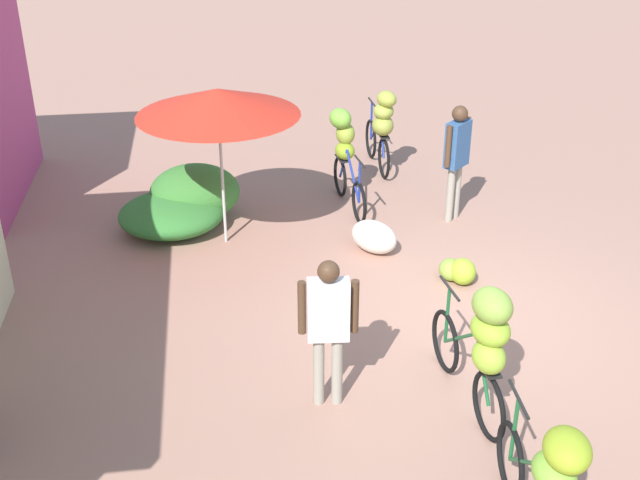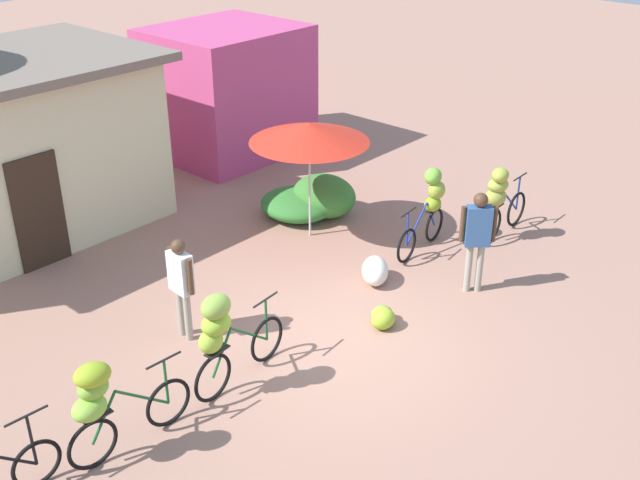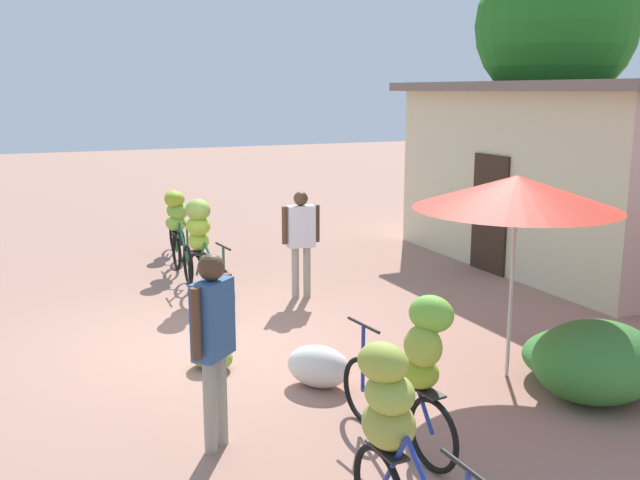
{
  "view_description": "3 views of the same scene",
  "coord_description": "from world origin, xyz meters",
  "px_view_note": "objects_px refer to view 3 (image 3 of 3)",
  "views": [
    {
      "loc": [
        -7.63,
        2.76,
        5.09
      ],
      "look_at": [
        0.67,
        1.59,
        0.81
      ],
      "focal_mm": 44.64,
      "sensor_mm": 36.0,
      "label": 1
    },
    {
      "loc": [
        -7.14,
        -6.06,
        6.48
      ],
      "look_at": [
        1.18,
        1.36,
        0.8
      ],
      "focal_mm": 43.31,
      "sensor_mm": 36.0,
      "label": 2
    },
    {
      "loc": [
        8.29,
        -2.19,
        3.06
      ],
      "look_at": [
        0.36,
        1.34,
        1.24
      ],
      "focal_mm": 40.39,
      "sensor_mm": 36.0,
      "label": 3
    }
  ],
  "objects_px": {
    "building_low": "(570,173)",
    "bicycle_by_shop": "(415,363)",
    "bicycle_rightmost": "(396,436)",
    "market_umbrella": "(517,192)",
    "banana_pile_on_ground": "(211,355)",
    "produce_sack": "(319,366)",
    "bicycle_center_loaded": "(202,240)",
    "person_bystander": "(213,331)",
    "person_vendor": "(301,233)",
    "bicycle_leftmost": "(175,216)",
    "bicycle_near_pile": "(178,225)",
    "tree_behind_building": "(556,27)"
  },
  "relations": [
    {
      "from": "building_low",
      "to": "bicycle_by_shop",
      "type": "xyz_separation_m",
      "value": [
        5.0,
        -6.23,
        -0.77
      ]
    },
    {
      "from": "bicycle_by_shop",
      "to": "bicycle_rightmost",
      "type": "relative_size",
      "value": 1.01
    },
    {
      "from": "bicycle_center_loaded",
      "to": "banana_pile_on_ground",
      "type": "relative_size",
      "value": 3.4
    },
    {
      "from": "market_umbrella",
      "to": "bicycle_leftmost",
      "type": "bearing_deg",
      "value": -165.57
    },
    {
      "from": "banana_pile_on_ground",
      "to": "produce_sack",
      "type": "height_order",
      "value": "produce_sack"
    },
    {
      "from": "banana_pile_on_ground",
      "to": "produce_sack",
      "type": "relative_size",
      "value": 0.74
    },
    {
      "from": "bicycle_near_pile",
      "to": "bicycle_rightmost",
      "type": "xyz_separation_m",
      "value": [
        8.1,
        -0.45,
        0.02
      ]
    },
    {
      "from": "banana_pile_on_ground",
      "to": "bicycle_by_shop",
      "type": "bearing_deg",
      "value": 20.85
    },
    {
      "from": "person_bystander",
      "to": "market_umbrella",
      "type": "bearing_deg",
      "value": 94.73
    },
    {
      "from": "market_umbrella",
      "to": "bicycle_leftmost",
      "type": "xyz_separation_m",
      "value": [
        -7.46,
        -1.92,
        -1.3
      ]
    },
    {
      "from": "produce_sack",
      "to": "person_bystander",
      "type": "bearing_deg",
      "value": -57.69
    },
    {
      "from": "market_umbrella",
      "to": "produce_sack",
      "type": "height_order",
      "value": "market_umbrella"
    },
    {
      "from": "market_umbrella",
      "to": "person_bystander",
      "type": "height_order",
      "value": "market_umbrella"
    },
    {
      "from": "bicycle_by_shop",
      "to": "person_vendor",
      "type": "height_order",
      "value": "person_vendor"
    },
    {
      "from": "bicycle_leftmost",
      "to": "bicycle_center_loaded",
      "type": "relative_size",
      "value": 0.89
    },
    {
      "from": "market_umbrella",
      "to": "person_bystander",
      "type": "xyz_separation_m",
      "value": [
        0.28,
        -3.34,
        -0.95
      ]
    },
    {
      "from": "bicycle_center_loaded",
      "to": "bicycle_leftmost",
      "type": "bearing_deg",
      "value": 173.91
    },
    {
      "from": "tree_behind_building",
      "to": "bicycle_near_pile",
      "type": "xyz_separation_m",
      "value": [
        -0.03,
        -7.81,
        -3.47
      ]
    },
    {
      "from": "bicycle_near_pile",
      "to": "person_vendor",
      "type": "relative_size",
      "value": 1.06
    },
    {
      "from": "banana_pile_on_ground",
      "to": "market_umbrella",
      "type": "bearing_deg",
      "value": 62.05
    },
    {
      "from": "market_umbrella",
      "to": "banana_pile_on_ground",
      "type": "relative_size",
      "value": 4.23
    },
    {
      "from": "tree_behind_building",
      "to": "person_bystander",
      "type": "bearing_deg",
      "value": -55.4
    },
    {
      "from": "bicycle_rightmost",
      "to": "produce_sack",
      "type": "bearing_deg",
      "value": 166.31
    },
    {
      "from": "person_vendor",
      "to": "building_low",
      "type": "bearing_deg",
      "value": 91.92
    },
    {
      "from": "building_low",
      "to": "bicycle_leftmost",
      "type": "bearing_deg",
      "value": -119.7
    },
    {
      "from": "bicycle_center_loaded",
      "to": "person_vendor",
      "type": "relative_size",
      "value": 1.1
    },
    {
      "from": "tree_behind_building",
      "to": "market_umbrella",
      "type": "bearing_deg",
      "value": -43.54
    },
    {
      "from": "market_umbrella",
      "to": "person_vendor",
      "type": "distance_m",
      "value": 3.95
    },
    {
      "from": "bicycle_near_pile",
      "to": "produce_sack",
      "type": "bearing_deg",
      "value": 2.36
    },
    {
      "from": "bicycle_leftmost",
      "to": "bicycle_near_pile",
      "type": "relative_size",
      "value": 0.92
    },
    {
      "from": "market_umbrella",
      "to": "bicycle_center_loaded",
      "type": "relative_size",
      "value": 1.24
    },
    {
      "from": "building_low",
      "to": "bicycle_rightmost",
      "type": "distance_m",
      "value": 9.31
    },
    {
      "from": "person_vendor",
      "to": "banana_pile_on_ground",
      "type": "bearing_deg",
      "value": -42.59
    },
    {
      "from": "market_umbrella",
      "to": "person_bystander",
      "type": "relative_size",
      "value": 1.27
    },
    {
      "from": "bicycle_leftmost",
      "to": "bicycle_rightmost",
      "type": "height_order",
      "value": "bicycle_rightmost"
    },
    {
      "from": "tree_behind_building",
      "to": "bicycle_by_shop",
      "type": "distance_m",
      "value": 10.81
    },
    {
      "from": "building_low",
      "to": "banana_pile_on_ground",
      "type": "height_order",
      "value": "building_low"
    },
    {
      "from": "produce_sack",
      "to": "person_bystander",
      "type": "xyz_separation_m",
      "value": [
        0.85,
        -1.35,
        0.85
      ]
    },
    {
      "from": "bicycle_center_loaded",
      "to": "person_vendor",
      "type": "distance_m",
      "value": 1.46
    },
    {
      "from": "bicycle_leftmost",
      "to": "banana_pile_on_ground",
      "type": "relative_size",
      "value": 3.04
    },
    {
      "from": "bicycle_leftmost",
      "to": "bicycle_by_shop",
      "type": "bearing_deg",
      "value": 0.3
    },
    {
      "from": "banana_pile_on_ground",
      "to": "person_vendor",
      "type": "bearing_deg",
      "value": 137.41
    },
    {
      "from": "bicycle_rightmost",
      "to": "produce_sack",
      "type": "relative_size",
      "value": 2.34
    },
    {
      "from": "building_low",
      "to": "bicycle_center_loaded",
      "type": "distance_m",
      "value": 6.67
    },
    {
      "from": "building_low",
      "to": "person_vendor",
      "type": "distance_m",
      "value": 5.29
    },
    {
      "from": "tree_behind_building",
      "to": "bicycle_rightmost",
      "type": "distance_m",
      "value": 12.05
    },
    {
      "from": "bicycle_center_loaded",
      "to": "produce_sack",
      "type": "xyz_separation_m",
      "value": [
        3.57,
        0.28,
        -0.69
      ]
    },
    {
      "from": "bicycle_by_shop",
      "to": "banana_pile_on_ground",
      "type": "distance_m",
      "value": 2.92
    },
    {
      "from": "market_umbrella",
      "to": "banana_pile_on_ground",
      "type": "xyz_separation_m",
      "value": [
        -1.53,
        -2.89,
        -1.87
      ]
    },
    {
      "from": "market_umbrella",
      "to": "bicycle_center_loaded",
      "type": "distance_m",
      "value": 4.86
    }
  ]
}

